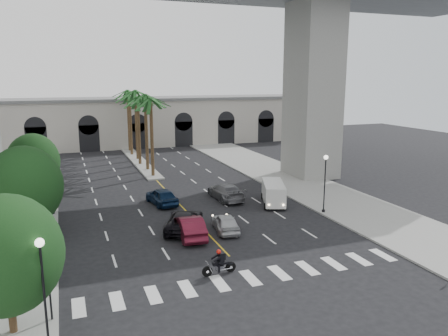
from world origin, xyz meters
The scene contains 28 objects.
ground centered at (0.00, 0.00, 0.00)m, with size 140.00×140.00×0.00m, color black.
sidewalk_left centered at (-15.00, 15.00, 0.07)m, with size 8.00×100.00×0.15m, color gray.
sidewalk_right centered at (15.00, 15.00, 0.07)m, with size 8.00×100.00×0.15m, color gray.
median centered at (0.00, 38.00, 0.10)m, with size 2.00×24.00×0.20m, color gray.
pier_building centered at (0.00, 55.00, 4.27)m, with size 71.00×10.50×8.50m.
bridge centered at (3.42, 22.00, 18.51)m, with size 75.00×13.00×26.00m.
palm_a centered at (0.00, 28.00, 9.10)m, with size 3.20×3.20×10.30m.
palm_b centered at (0.10, 32.00, 9.37)m, with size 3.20×3.20×10.60m.
palm_c centered at (-0.20, 36.00, 8.91)m, with size 3.20×3.20×10.10m.
palm_d centered at (0.15, 40.00, 9.65)m, with size 3.20×3.20×10.90m.
palm_e centered at (-0.10, 44.00, 9.19)m, with size 3.20×3.20×10.40m.
palm_f centered at (0.20, 48.00, 9.46)m, with size 3.20×3.20×10.70m.
street_tree_near centered at (-13.00, -3.00, 4.02)m, with size 5.20×5.20×6.89m.
street_tree_mid centered at (-13.00, 10.00, 4.21)m, with size 5.44×5.44×7.21m.
street_tree_far centered at (-13.00, 22.00, 3.90)m, with size 5.04×5.04×6.68m.
lamp_post_left_near centered at (-11.40, -5.00, 3.22)m, with size 0.40×0.40×5.35m.
lamp_post_left_far centered at (-11.40, 16.00, 3.22)m, with size 0.40×0.40×5.35m.
lamp_post_right centered at (11.40, 8.00, 3.22)m, with size 0.40×0.40×5.35m.
traffic_signal_near centered at (-11.30, -2.50, 2.51)m, with size 0.25×0.18×3.65m.
traffic_signal_far centered at (-11.30, 1.50, 2.51)m, with size 0.25×0.18×3.65m.
motorcycle_rider centered at (-1.54, -0.33, 0.74)m, with size 2.27×0.61×1.63m.
car_a centered at (1.50, 6.79, 0.71)m, with size 1.68×4.19×1.43m, color #B1B3B6.
car_b centered at (-1.50, 6.55, 0.83)m, with size 1.76×5.05×1.66m, color #571121.
car_c centered at (-1.50, 8.17, 0.78)m, with size 2.59×5.61×1.56m, color black.
car_d centered at (4.80, 15.40, 0.82)m, with size 2.29×5.63×1.63m, color slate.
car_e centered at (-1.60, 15.92, 0.82)m, with size 1.93×4.79×1.63m, color #0D1F3C.
cargo_van centered at (8.46, 12.15, 1.19)m, with size 3.53×5.35×2.14m.
pedestrian_b centered at (-13.98, 8.22, 0.99)m, with size 0.82×0.64×1.68m, color black.
Camera 1 is at (-10.19, -24.10, 12.03)m, focal length 35.00 mm.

